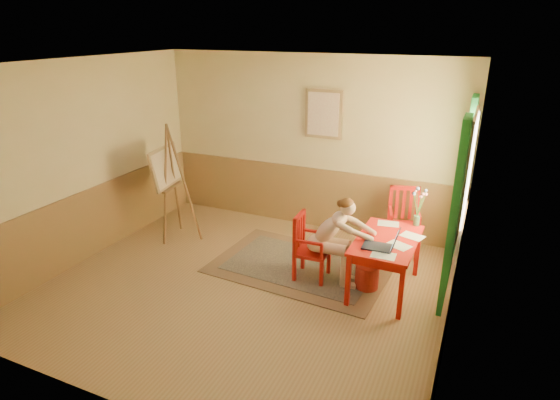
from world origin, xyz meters
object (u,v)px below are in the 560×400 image
at_px(table, 387,245).
at_px(chair_back, 403,222).
at_px(laptop, 383,245).
at_px(easel, 168,172).
at_px(figure, 334,236).
at_px(chair_left, 309,247).

bearing_deg(table, chair_back, 89.61).
xyz_separation_m(laptop, easel, (-3.45, 0.52, 0.31)).
relative_size(table, figure, 1.01).
bearing_deg(easel, chair_back, 15.03).
relative_size(table, chair_left, 1.34).
height_order(chair_back, laptop, chair_back).
height_order(table, figure, figure).
height_order(table, easel, easel).
height_order(laptop, easel, easel).
relative_size(chair_left, chair_back, 0.91).
height_order(table, chair_left, chair_left).
bearing_deg(easel, laptop, -8.58).
xyz_separation_m(table, laptop, (0.01, -0.28, 0.14)).
distance_m(chair_left, chair_back, 1.61).
relative_size(figure, laptop, 2.83).
height_order(chair_back, easel, easel).
bearing_deg(chair_left, figure, 4.77).
height_order(chair_left, chair_back, chair_back).
relative_size(chair_back, easel, 0.54).
bearing_deg(easel, figure, -6.35).
bearing_deg(table, easel, 176.08).
bearing_deg(chair_left, easel, 172.17).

